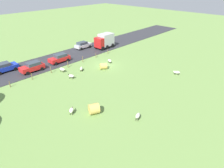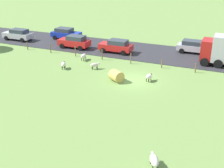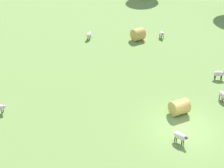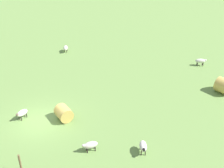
{
  "view_description": "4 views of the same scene",
  "coord_description": "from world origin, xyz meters",
  "views": [
    {
      "loc": [
        -25.94,
        25.78,
        15.03
      ],
      "look_at": [
        -7.13,
        5.76,
        0.64
      ],
      "focal_mm": 32.3,
      "sensor_mm": 36.0,
      "label": 1
    },
    {
      "loc": [
        -26.0,
        -8.77,
        11.23
      ],
      "look_at": [
        -3.77,
        0.75,
        0.92
      ],
      "focal_mm": 47.48,
      "sensor_mm": 36.0,
      "label": 2
    },
    {
      "loc": [
        4.93,
        -16.92,
        13.55
      ],
      "look_at": [
        -6.85,
        1.69,
        0.54
      ],
      "focal_mm": 50.17,
      "sensor_mm": 36.0,
      "label": 3
    },
    {
      "loc": [
        13.45,
        12.0,
        13.01
      ],
      "look_at": [
        -6.42,
        3.04,
        0.61
      ],
      "focal_mm": 45.07,
      "sensor_mm": 36.0,
      "label": 4
    }
  ],
  "objects": [
    {
      "name": "road_strip",
      "position": [
        9.62,
        0.0,
        0.03
      ],
      "size": [
        8.0,
        80.0,
        0.06
      ],
      "primitive_type": "cube",
      "color": "#2D2D33",
      "rests_on": "ground_plane"
    },
    {
      "name": "fence_post_2",
      "position": [
        4.56,
        1.97,
        0.63
      ],
      "size": [
        0.12,
        0.12,
        1.25
      ],
      "primitive_type": "cylinder",
      "color": "brown",
      "rests_on": "ground_plane"
    },
    {
      "name": "car_0",
      "position": [
        11.18,
        14.63,
        0.91
      ],
      "size": [
        2.17,
        4.32,
        1.64
      ],
      "color": "#1933B2",
      "rests_on": "road_strip"
    },
    {
      "name": "sheep_0",
      "position": [
        -12.16,
        -5.5,
        0.47
      ],
      "size": [
        1.2,
        0.94,
        0.72
      ],
      "color": "beige",
      "rests_on": "ground_plane"
    },
    {
      "name": "fence_post_4",
      "position": [
        4.56,
        9.24,
        0.64
      ],
      "size": [
        0.12,
        0.12,
        1.28
      ],
      "primitive_type": "cylinder",
      "color": "brown",
      "rests_on": "ground_plane"
    },
    {
      "name": "sheep_3",
      "position": [
        0.31,
        -1.46,
        0.5
      ],
      "size": [
        1.08,
        0.61,
        0.73
      ],
      "color": "white",
      "rests_on": "ground_plane"
    },
    {
      "name": "fence_post_1",
      "position": [
        4.56,
        -1.67,
        0.52
      ],
      "size": [
        0.12,
        0.12,
        1.05
      ],
      "primitive_type": "cylinder",
      "color": "brown",
      "rests_on": "ground_plane"
    },
    {
      "name": "fence_post_5",
      "position": [
        4.56,
        12.88,
        0.59
      ],
      "size": [
        0.12,
        0.12,
        1.18
      ],
      "primitive_type": "cylinder",
      "color": "brown",
      "rests_on": "ground_plane"
    },
    {
      "name": "fence_post_3",
      "position": [
        4.56,
        5.6,
        0.64
      ],
      "size": [
        0.12,
        0.12,
        1.28
      ],
      "primitive_type": "cylinder",
      "color": "brown",
      "rests_on": "ground_plane"
    },
    {
      "name": "car_5",
      "position": [
        7.91,
        5.15,
        0.91
      ],
      "size": [
        2.05,
        4.24,
        1.64
      ],
      "color": "red",
      "rests_on": "road_strip"
    },
    {
      "name": "car_1",
      "position": [
        7.65,
        11.1,
        0.92
      ],
      "size": [
        2.05,
        4.24,
        1.66
      ],
      "color": "red",
      "rests_on": "road_strip"
    },
    {
      "name": "sheep_1",
      "position": [
        1.31,
        4.97,
        0.48
      ],
      "size": [
        1.0,
        1.0,
        0.72
      ],
      "color": "beige",
      "rests_on": "ground_plane"
    },
    {
      "name": "fence_post_6",
      "position": [
        4.56,
        16.52,
        0.51
      ],
      "size": [
        0.12,
        0.12,
        1.02
      ],
      "primitive_type": "cylinder",
      "color": "brown",
      "rests_on": "ground_plane"
    },
    {
      "name": "car_2",
      "position": [
        11.61,
        -3.92,
        0.88
      ],
      "size": [
        2.01,
        4.11,
        1.58
      ],
      "color": "#B7B7BC",
      "rests_on": "road_strip"
    },
    {
      "name": "sheep_6",
      "position": [
        0.05,
        8.17,
        0.53
      ],
      "size": [
        1.11,
        0.84,
        0.77
      ],
      "color": "silver",
      "rests_on": "ground_plane"
    },
    {
      "name": "hay_bale_0",
      "position": [
        -0.93,
        1.5,
        0.55
      ],
      "size": [
        1.6,
        1.65,
        1.1
      ],
      "primitive_type": "cylinder",
      "rotation": [
        1.57,
        0.0,
        2.58
      ],
      "color": "tan",
      "rests_on": "ground_plane"
    },
    {
      "name": "car_4",
      "position": [
        7.97,
        20.81,
        0.9
      ],
      "size": [
        1.95,
        4.45,
        1.62
      ],
      "color": "#B7B7BC",
      "rests_on": "road_strip"
    },
    {
      "name": "sheep_5",
      "position": [
        3.56,
        7.57,
        0.51
      ],
      "size": [
        1.33,
        0.62,
        0.76
      ],
      "color": "silver",
      "rests_on": "ground_plane"
    },
    {
      "name": "ground_plane",
      "position": [
        0.0,
        0.0,
        0.0
      ],
      "size": [
        160.0,
        160.0,
        0.0
      ],
      "primitive_type": "plane",
      "color": "#6B8E47"
    },
    {
      "name": "truck_0",
      "position": [
        7.99,
        -7.74,
        1.85
      ],
      "size": [
        2.62,
        4.65,
        3.37
      ],
      "color": "#B21919",
      "rests_on": "road_strip"
    },
    {
      "name": "fence_post_0",
      "position": [
        4.56,
        -5.31,
        0.52
      ],
      "size": [
        0.12,
        0.12,
        1.05
      ],
      "primitive_type": "cylinder",
      "color": "brown",
      "rests_on": "ground_plane"
    }
  ]
}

